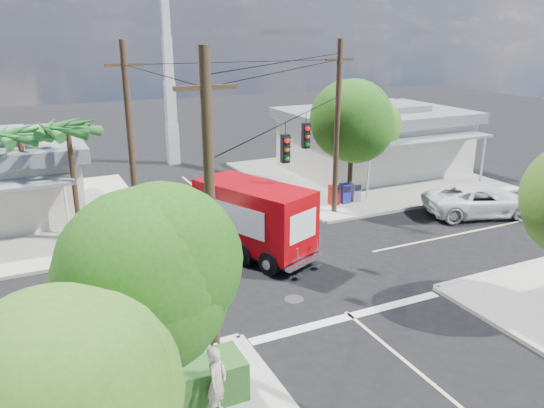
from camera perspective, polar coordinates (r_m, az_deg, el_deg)
ground at (r=22.03m, az=2.25°, el=-6.91°), size 120.00×120.00×0.00m
sidewalk_ne at (r=36.17m, az=9.59°, el=3.00°), size 14.12×14.12×0.14m
sidewalk_nw at (r=30.03m, az=-27.02°, el=-1.89°), size 14.12×14.12×0.14m
road_markings at (r=20.87m, az=4.14°, el=-8.42°), size 32.00×32.00×0.01m
building_ne at (r=37.46m, az=10.87°, el=6.98°), size 11.80×10.20×4.50m
radio_tower at (r=39.10m, az=-10.98°, el=12.35°), size 0.80×0.80×17.00m
tree_sw_front at (r=11.51m, az=-11.22°, el=-7.81°), size 3.88×3.78×6.03m
tree_sw_back at (r=9.33m, az=-22.67°, el=-18.80°), size 3.56×3.42×5.41m
tree_ne_front at (r=29.85m, az=8.72°, el=9.11°), size 4.21×4.14×6.66m
tree_ne_back at (r=33.19m, az=10.32°, el=8.90°), size 3.77×3.66×5.82m
palm_nw_front at (r=25.59m, az=-21.09°, el=7.28°), size 3.01×3.08×5.59m
palm_nw_back at (r=27.06m, az=-25.52°, el=6.46°), size 3.01×3.08×5.19m
utility_poles at (r=21.28m, az=-3.41°, el=5.48°), size 12.00×10.68×9.00m
picket_fence at (r=14.89m, az=-15.49°, el=-17.99°), size 5.94×0.06×1.00m
hedge_sw at (r=14.23m, az=-15.70°, el=-19.90°), size 6.20×1.20×1.10m
vending_boxes at (r=29.91m, az=7.82°, el=1.15°), size 1.90×0.50×1.10m
delivery_truck at (r=23.10m, az=-3.17°, el=-1.39°), size 4.88×7.59×3.18m
parked_car at (r=30.03m, az=21.47°, el=0.34°), size 6.34×4.28×1.61m
pedestrian at (r=13.81m, az=-5.95°, el=-18.48°), size 0.80×0.81×1.89m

